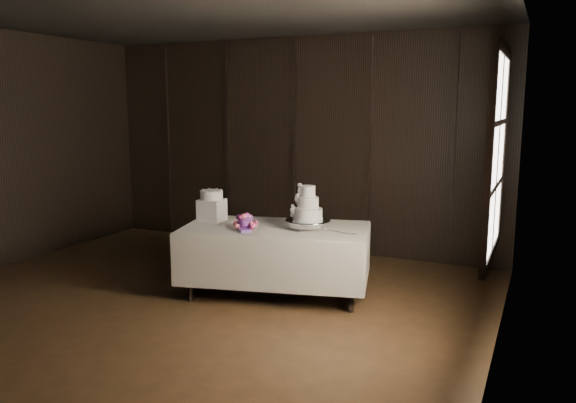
{
  "coord_description": "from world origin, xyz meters",
  "views": [
    {
      "loc": [
        3.3,
        -3.83,
        2.06
      ],
      "look_at": [
        0.84,
        1.48,
        1.05
      ],
      "focal_mm": 35.0,
      "sensor_mm": 36.0,
      "label": 1
    }
  ],
  "objects_px": {
    "wedding_cake": "(305,206)",
    "box_pedestal": "(212,210)",
    "cake_stand": "(308,224)",
    "display_table": "(276,258)",
    "bouquet": "(245,222)",
    "small_cake": "(212,195)"
  },
  "relations": [
    {
      "from": "cake_stand",
      "to": "small_cake",
      "type": "height_order",
      "value": "small_cake"
    },
    {
      "from": "display_table",
      "to": "wedding_cake",
      "type": "relative_size",
      "value": 5.94
    },
    {
      "from": "display_table",
      "to": "small_cake",
      "type": "bearing_deg",
      "value": 167.33
    },
    {
      "from": "display_table",
      "to": "cake_stand",
      "type": "bearing_deg",
      "value": 2.14
    },
    {
      "from": "cake_stand",
      "to": "box_pedestal",
      "type": "distance_m",
      "value": 1.14
    },
    {
      "from": "bouquet",
      "to": "cake_stand",
      "type": "bearing_deg",
      "value": 26.36
    },
    {
      "from": "display_table",
      "to": "box_pedestal",
      "type": "distance_m",
      "value": 0.92
    },
    {
      "from": "wedding_cake",
      "to": "small_cake",
      "type": "relative_size",
      "value": 1.45
    },
    {
      "from": "bouquet",
      "to": "small_cake",
      "type": "relative_size",
      "value": 1.6
    },
    {
      "from": "cake_stand",
      "to": "wedding_cake",
      "type": "relative_size",
      "value": 1.32
    },
    {
      "from": "cake_stand",
      "to": "wedding_cake",
      "type": "height_order",
      "value": "wedding_cake"
    },
    {
      "from": "bouquet",
      "to": "box_pedestal",
      "type": "relative_size",
      "value": 1.56
    },
    {
      "from": "box_pedestal",
      "to": "small_cake",
      "type": "distance_m",
      "value": 0.18
    },
    {
      "from": "wedding_cake",
      "to": "box_pedestal",
      "type": "height_order",
      "value": "wedding_cake"
    },
    {
      "from": "display_table",
      "to": "box_pedestal",
      "type": "height_order",
      "value": "box_pedestal"
    },
    {
      "from": "wedding_cake",
      "to": "bouquet",
      "type": "height_order",
      "value": "wedding_cake"
    },
    {
      "from": "cake_stand",
      "to": "wedding_cake",
      "type": "distance_m",
      "value": 0.19
    },
    {
      "from": "cake_stand",
      "to": "box_pedestal",
      "type": "xyz_separation_m",
      "value": [
        -1.13,
        -0.12,
        0.08
      ]
    },
    {
      "from": "cake_stand",
      "to": "bouquet",
      "type": "relative_size",
      "value": 1.19
    },
    {
      "from": "box_pedestal",
      "to": "small_cake",
      "type": "relative_size",
      "value": 1.02
    },
    {
      "from": "wedding_cake",
      "to": "box_pedestal",
      "type": "distance_m",
      "value": 1.11
    },
    {
      "from": "display_table",
      "to": "small_cake",
      "type": "xyz_separation_m",
      "value": [
        -0.79,
        -0.02,
        0.64
      ]
    }
  ]
}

